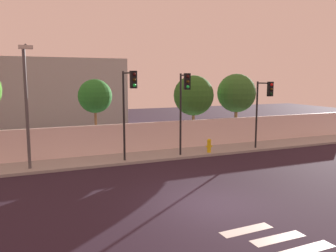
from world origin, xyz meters
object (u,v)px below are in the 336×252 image
traffic_light_center (184,97)px  traffic_light_left (264,100)px  roadside_tree_midright (194,96)px  traffic_light_right (129,97)px  roadside_tree_midleft (95,96)px  roadside_tree_rightmost (236,93)px  fire_hydrant (209,145)px  street_lamp_curbside (26,97)px

traffic_light_center → traffic_light_left: bearing=-0.8°
roadside_tree_midright → traffic_light_right: bearing=-146.9°
traffic_light_left → traffic_light_center: size_ratio=0.90×
roadside_tree_midleft → roadside_tree_rightmost: roadside_tree_rightmost is taller
traffic_light_left → traffic_light_center: bearing=179.2°
fire_hydrant → traffic_light_left: bearing=-10.2°
traffic_light_center → roadside_tree_midleft: (-4.31, 3.77, -0.08)m
traffic_light_left → traffic_light_right: bearing=179.7°
traffic_light_center → fire_hydrant: bearing=15.5°
traffic_light_left → traffic_light_right: size_ratio=0.88×
fire_hydrant → roadside_tree_midleft: 7.69m
traffic_light_right → fire_hydrant: (5.29, 0.60, -3.14)m
fire_hydrant → roadside_tree_midleft: roadside_tree_midleft is taller
traffic_light_left → street_lamp_curbside: 13.91m
traffic_light_center → fire_hydrant: (2.01, 0.56, -3.06)m
traffic_light_right → roadside_tree_rightmost: traffic_light_right is taller
traffic_light_right → roadside_tree_midright: traffic_light_right is taller
street_lamp_curbside → roadside_tree_midleft: bearing=39.2°
traffic_light_left → fire_hydrant: bearing=169.8°
street_lamp_curbside → fire_hydrant: street_lamp_curbside is taller
traffic_light_right → roadside_tree_rightmost: size_ratio=0.98×
traffic_light_center → fire_hydrant: 3.71m
fire_hydrant → street_lamp_curbside: bearing=-179.7°
fire_hydrant → roadside_tree_rightmost: bearing=38.0°
traffic_light_left → fire_hydrant: traffic_light_left is taller
traffic_light_right → street_lamp_curbside: 5.07m
traffic_light_left → traffic_light_right: traffic_light_right is taller
traffic_light_left → roadside_tree_midright: 4.89m
traffic_light_left → roadside_tree_midleft: (-9.88, 3.86, 0.25)m
roadside_tree_rightmost → traffic_light_left: bearing=-98.1°
street_lamp_curbside → fire_hydrant: (10.33, 0.05, -3.21)m
fire_hydrant → roadside_tree_midright: size_ratio=0.18×
street_lamp_curbside → roadside_tree_midright: size_ratio=1.23×
street_lamp_curbside → roadside_tree_rightmost: street_lamp_curbside is taller
traffic_light_center → roadside_tree_midright: bearing=55.8°
traffic_light_center → fire_hydrant: traffic_light_center is taller
street_lamp_curbside → traffic_light_left: bearing=-2.4°
roadside_tree_midright → traffic_light_center: bearing=-124.2°
traffic_light_left → street_lamp_curbside: street_lamp_curbside is taller
street_lamp_curbside → roadside_tree_rightmost: size_ratio=1.20×
roadside_tree_midleft → traffic_light_center: bearing=-41.2°
traffic_light_left → fire_hydrant: (-3.56, 0.64, -2.74)m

